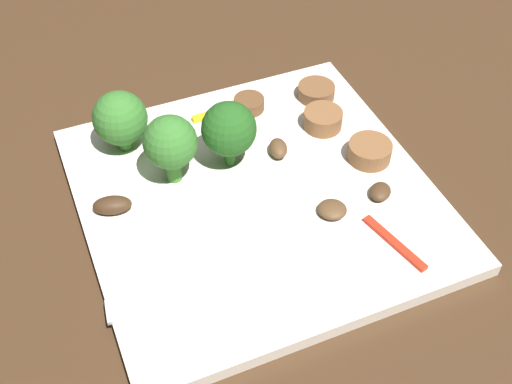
{
  "coord_description": "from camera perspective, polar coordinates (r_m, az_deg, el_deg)",
  "views": [
    {
      "loc": [
        0.13,
        0.32,
        0.38
      ],
      "look_at": [
        0.0,
        0.0,
        0.01
      ],
      "focal_mm": 45.79,
      "sensor_mm": 36.0,
      "label": 1
    }
  ],
  "objects": [
    {
      "name": "mushroom_2",
      "position": [
        0.5,
        -12.45,
        -1.12
      ],
      "size": [
        0.03,
        0.02,
        0.01
      ],
      "primitive_type": "ellipsoid",
      "rotation": [
        0.0,
        0.0,
        2.86
      ],
      "color": "#422B19",
      "rests_on": "plate"
    },
    {
      "name": "sausage_slice_0",
      "position": [
        0.57,
        -0.61,
        7.72
      ],
      "size": [
        0.04,
        0.04,
        0.01
      ],
      "primitive_type": "cylinder",
      "rotation": [
        0.0,
        0.0,
        2.59
      ],
      "color": "brown",
      "rests_on": "plate"
    },
    {
      "name": "broccoli_floret_1",
      "position": [
        0.5,
        -2.39,
        5.49
      ],
      "size": [
        0.04,
        0.04,
        0.06
      ],
      "color": "#296420",
      "rests_on": "plate"
    },
    {
      "name": "pepper_strip_1",
      "position": [
        0.48,
        12.0,
        -4.37
      ],
      "size": [
        0.02,
        0.06,
        0.0
      ],
      "primitive_type": "cube",
      "rotation": [
        0.0,
        0.0,
        4.95
      ],
      "color": "red",
      "rests_on": "plate"
    },
    {
      "name": "broccoli_floret_0",
      "position": [
        0.49,
        -7.49,
        4.24
      ],
      "size": [
        0.04,
        0.04,
        0.06
      ],
      "color": "#408630",
      "rests_on": "plate"
    },
    {
      "name": "fork",
      "position": [
        0.44,
        -3.25,
        -8.3
      ],
      "size": [
        0.18,
        0.03,
        0.0
      ],
      "rotation": [
        0.0,
        0.0,
        -0.13
      ],
      "color": "silver",
      "rests_on": "plate"
    },
    {
      "name": "broccoli_floret_2",
      "position": [
        0.53,
        -11.79,
        6.29
      ],
      "size": [
        0.04,
        0.04,
        0.05
      ],
      "color": "#408630",
      "rests_on": "plate"
    },
    {
      "name": "mushroom_0",
      "position": [
        0.53,
        1.95,
        3.83
      ],
      "size": [
        0.02,
        0.03,
        0.01
      ],
      "primitive_type": "ellipsoid",
      "rotation": [
        0.0,
        0.0,
        4.43
      ],
      "color": "brown",
      "rests_on": "plate"
    },
    {
      "name": "pepper_strip_0",
      "position": [
        0.57,
        -4.15,
        6.69
      ],
      "size": [
        0.04,
        0.01,
        0.0
      ],
      "primitive_type": "cube",
      "rotation": [
        0.0,
        0.0,
        0.02
      ],
      "color": "yellow",
      "rests_on": "plate"
    },
    {
      "name": "sausage_slice_3",
      "position": [
        0.56,
        5.86,
        6.34
      ],
      "size": [
        0.04,
        0.04,
        0.02
      ],
      "primitive_type": "cylinder",
      "rotation": [
        0.0,
        0.0,
        1.28
      ],
      "color": "brown",
      "rests_on": "plate"
    },
    {
      "name": "mushroom_3",
      "position": [
        0.51,
        10.8,
        0.03
      ],
      "size": [
        0.03,
        0.03,
        0.01
      ],
      "primitive_type": "ellipsoid",
      "rotation": [
        0.0,
        0.0,
        0.74
      ],
      "color": "#4C331E",
      "rests_on": "plate"
    },
    {
      "name": "plate",
      "position": [
        0.51,
        -0.0,
        -0.45
      ],
      "size": [
        0.26,
        0.26,
        0.01
      ],
      "primitive_type": "cube",
      "color": "white",
      "rests_on": "ground_plane"
    },
    {
      "name": "sausage_slice_1",
      "position": [
        0.53,
        9.82,
        3.63
      ],
      "size": [
        0.04,
        0.04,
        0.01
      ],
      "primitive_type": "cylinder",
      "rotation": [
        0.0,
        0.0,
        2.99
      ],
      "color": "brown",
      "rests_on": "plate"
    },
    {
      "name": "sausage_slice_2",
      "position": [
        0.59,
        5.28,
        8.73
      ],
      "size": [
        0.05,
        0.05,
        0.01
      ],
      "primitive_type": "cylinder",
      "rotation": [
        0.0,
        0.0,
        1.03
      ],
      "color": "brown",
      "rests_on": "plate"
    },
    {
      "name": "ground_plane",
      "position": [
        0.51,
        -0.0,
        -0.89
      ],
      "size": [
        1.4,
        1.4,
        0.0
      ],
      "primitive_type": "plane",
      "color": "#422B19"
    },
    {
      "name": "mushroom_1",
      "position": [
        0.49,
        6.67,
        -1.52
      ],
      "size": [
        0.03,
        0.03,
        0.01
      ],
      "primitive_type": "ellipsoid",
      "rotation": [
        0.0,
        0.0,
        1.06
      ],
      "color": "brown",
      "rests_on": "plate"
    }
  ]
}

